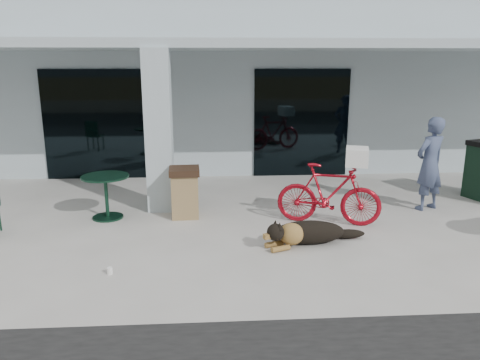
{
  "coord_description": "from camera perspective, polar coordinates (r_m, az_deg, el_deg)",
  "views": [
    {
      "loc": [
        -0.51,
        -6.74,
        2.88
      ],
      "look_at": [
        -0.04,
        0.62,
        1.0
      ],
      "focal_mm": 35.0,
      "sensor_mm": 36.0,
      "label": 1
    }
  ],
  "objects": [
    {
      "name": "ground",
      "position": [
        7.35,
        0.62,
        -8.78
      ],
      "size": [
        80.0,
        80.0,
        0.0
      ],
      "primitive_type": "plane",
      "color": "#B5B2AB",
      "rests_on": "ground"
    },
    {
      "name": "building",
      "position": [
        15.26,
        -1.8,
        11.91
      ],
      "size": [
        22.0,
        7.0,
        4.5
      ],
      "primitive_type": "cube",
      "color": "#9EADB2",
      "rests_on": "ground"
    },
    {
      "name": "storefront_glass_left",
      "position": [
        12.12,
        -16.57,
        6.45
      ],
      "size": [
        2.8,
        0.06,
        2.7
      ],
      "primitive_type": "cube",
      "color": "black",
      "rests_on": "ground"
    },
    {
      "name": "storefront_glass_right",
      "position": [
        12.04,
        7.47,
        6.87
      ],
      "size": [
        2.4,
        0.06,
        2.7
      ],
      "primitive_type": "cube",
      "color": "black",
      "rests_on": "ground"
    },
    {
      "name": "column",
      "position": [
        9.19,
        -9.87,
        5.83
      ],
      "size": [
        0.5,
        0.5,
        3.12
      ],
      "primitive_type": "cube",
      "color": "#9EADB2",
      "rests_on": "ground"
    },
    {
      "name": "overhang",
      "position": [
        10.36,
        -0.88,
        16.12
      ],
      "size": [
        22.0,
        2.8,
        0.18
      ],
      "primitive_type": "cube",
      "color": "#9EADB2",
      "rests_on": "column"
    },
    {
      "name": "bicycle",
      "position": [
        8.56,
        10.78,
        -1.71
      ],
      "size": [
        1.93,
        1.04,
        1.12
      ],
      "primitive_type": "imported",
      "rotation": [
        0.0,
        0.0,
        1.28
      ],
      "color": "maroon",
      "rests_on": "ground"
    },
    {
      "name": "laundry_basket",
      "position": [
        8.39,
        14.07,
        2.79
      ],
      "size": [
        0.51,
        0.6,
        0.3
      ],
      "primitive_type": "cube",
      "rotation": [
        0.0,
        0.0,
        1.28
      ],
      "color": "white",
      "rests_on": "bicycle"
    },
    {
      "name": "dog",
      "position": [
        7.67,
        8.42,
        -6.15
      ],
      "size": [
        1.4,
        0.9,
        0.44
      ],
      "primitive_type": null,
      "rotation": [
        0.0,
        0.0,
        0.38
      ],
      "color": "black",
      "rests_on": "ground"
    },
    {
      "name": "cup_near_dog",
      "position": [
        6.87,
        -15.59,
        -10.61
      ],
      "size": [
        0.09,
        0.09,
        0.1
      ],
      "primitive_type": "cylinder",
      "rotation": [
        0.0,
        0.0,
        0.21
      ],
      "color": "white",
      "rests_on": "ground"
    },
    {
      "name": "cafe_table_near",
      "position": [
        9.1,
        -15.96,
        -2.01
      ],
      "size": [
        1.12,
        1.12,
        0.82
      ],
      "primitive_type": null,
      "rotation": [
        0.0,
        0.0,
        0.34
      ],
      "color": "#123323",
      "rests_on": "ground"
    },
    {
      "name": "person",
      "position": [
        9.9,
        22.13,
        1.83
      ],
      "size": [
        0.8,
        0.69,
        1.85
      ],
      "primitive_type": "imported",
      "rotation": [
        0.0,
        0.0,
        3.59
      ],
      "color": "#3E4968",
      "rests_on": "ground"
    },
    {
      "name": "trash_receptacle",
      "position": [
        8.89,
        -6.74,
        -1.51
      ],
      "size": [
        0.58,
        0.58,
        0.95
      ],
      "primitive_type": null,
      "rotation": [
        0.0,
        0.0,
        0.05
      ],
      "color": "olive",
      "rests_on": "ground"
    }
  ]
}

